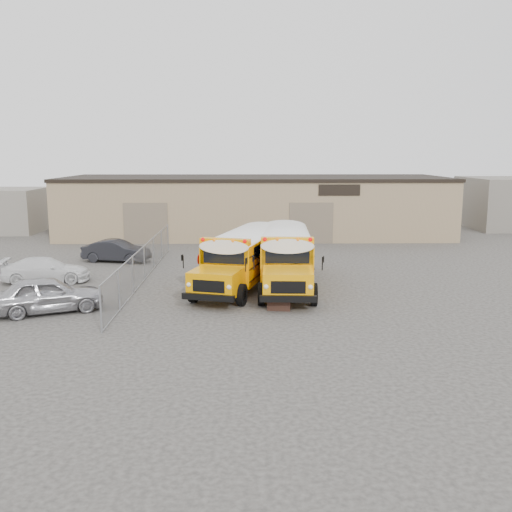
{
  "coord_description": "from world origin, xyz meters",
  "views": [
    {
      "loc": [
        -0.67,
        -26.12,
        6.48
      ],
      "look_at": [
        -0.23,
        1.01,
        1.6
      ],
      "focal_mm": 40.0,
      "sensor_mm": 36.0,
      "label": 1
    }
  ],
  "objects_px": {
    "school_bus_right": "(284,235)",
    "car_dark": "(116,251)",
    "car_silver": "(47,294)",
    "tarp_bundle": "(279,292)",
    "school_bus_left": "(270,237)",
    "car_white": "(46,270)"
  },
  "relations": [
    {
      "from": "car_silver",
      "to": "car_dark",
      "type": "xyz_separation_m",
      "value": [
        0.31,
        11.25,
        -0.09
      ]
    },
    {
      "from": "tarp_bundle",
      "to": "car_white",
      "type": "height_order",
      "value": "tarp_bundle"
    },
    {
      "from": "car_white",
      "to": "car_dark",
      "type": "bearing_deg",
      "value": -29.31
    },
    {
      "from": "school_bus_right",
      "to": "car_dark",
      "type": "bearing_deg",
      "value": 177.67
    },
    {
      "from": "school_bus_left",
      "to": "car_dark",
      "type": "bearing_deg",
      "value": 175.37
    },
    {
      "from": "car_silver",
      "to": "car_dark",
      "type": "bearing_deg",
      "value": -24.19
    },
    {
      "from": "school_bus_left",
      "to": "tarp_bundle",
      "type": "distance_m",
      "value": 10.13
    },
    {
      "from": "school_bus_right",
      "to": "car_dark",
      "type": "xyz_separation_m",
      "value": [
        -10.17,
        0.41,
        -0.98
      ]
    },
    {
      "from": "school_bus_right",
      "to": "car_dark",
      "type": "height_order",
      "value": "school_bus_right"
    },
    {
      "from": "school_bus_left",
      "to": "car_white",
      "type": "relative_size",
      "value": 2.24
    },
    {
      "from": "school_bus_right",
      "to": "tarp_bundle",
      "type": "xyz_separation_m",
      "value": [
        -0.86,
        -10.43,
        -0.91
      ]
    },
    {
      "from": "tarp_bundle",
      "to": "school_bus_left",
      "type": "bearing_deg",
      "value": 90.14
    },
    {
      "from": "school_bus_right",
      "to": "tarp_bundle",
      "type": "bearing_deg",
      "value": -94.71
    },
    {
      "from": "car_silver",
      "to": "car_white",
      "type": "relative_size",
      "value": 1.02
    },
    {
      "from": "car_silver",
      "to": "car_dark",
      "type": "height_order",
      "value": "car_silver"
    },
    {
      "from": "tarp_bundle",
      "to": "car_dark",
      "type": "bearing_deg",
      "value": 130.64
    },
    {
      "from": "car_silver",
      "to": "school_bus_left",
      "type": "bearing_deg",
      "value": -65.05
    },
    {
      "from": "school_bus_left",
      "to": "car_silver",
      "type": "bearing_deg",
      "value": -132.42
    },
    {
      "from": "school_bus_left",
      "to": "car_dark",
      "type": "height_order",
      "value": "school_bus_left"
    },
    {
      "from": "tarp_bundle",
      "to": "car_white",
      "type": "xyz_separation_m",
      "value": [
        -11.65,
        5.28,
        -0.11
      ]
    },
    {
      "from": "car_silver",
      "to": "tarp_bundle",
      "type": "bearing_deg",
      "value": -110.23
    },
    {
      "from": "car_silver",
      "to": "car_dark",
      "type": "relative_size",
      "value": 1.1
    }
  ]
}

